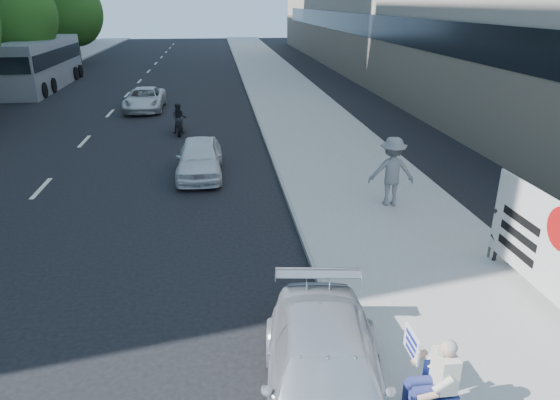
{
  "coord_description": "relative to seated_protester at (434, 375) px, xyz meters",
  "views": [
    {
      "loc": [
        -0.57,
        -8.35,
        5.77
      ],
      "look_at": [
        0.83,
        2.81,
        1.28
      ],
      "focal_mm": 32.0,
      "sensor_mm": 36.0,
      "label": 1
    }
  ],
  "objects": [
    {
      "name": "jogger",
      "position": [
        2.08,
        7.93,
        0.3
      ],
      "size": [
        1.42,
        0.96,
        2.04
      ],
      "primitive_type": "imported",
      "rotation": [
        0.0,
        0.0,
        2.98
      ],
      "color": "slate",
      "rests_on": "near_sidewalk"
    },
    {
      "name": "tree_far_e",
      "position": [
        -15.99,
        47.05,
        3.91
      ],
      "size": [
        5.4,
        5.4,
        7.89
      ],
      "color": "#382616",
      "rests_on": "ground"
    },
    {
      "name": "motorcycle",
      "position": [
        -4.65,
        18.0,
        -0.24
      ],
      "size": [
        0.7,
        2.04,
        1.42
      ],
      "rotation": [
        0.0,
        0.0,
        0.01
      ],
      "color": "black",
      "rests_on": "ground"
    },
    {
      "name": "seated_protester",
      "position": [
        0.0,
        0.0,
        0.0
      ],
      "size": [
        0.83,
        1.11,
        1.31
      ],
      "color": "navy",
      "rests_on": "near_sidewalk"
    },
    {
      "name": "white_sedan_near",
      "position": [
        -3.57,
        11.77,
        -0.22
      ],
      "size": [
        1.6,
        3.85,
        1.3
      ],
      "primitive_type": "imported",
      "rotation": [
        0.0,
        0.0,
        -0.02
      ],
      "color": "silver",
      "rests_on": "ground"
    },
    {
      "name": "pedestrian_woman",
      "position": [
        3.51,
        4.21,
        0.19
      ],
      "size": [
        0.79,
        0.75,
        1.82
      ],
      "primitive_type": "imported",
      "rotation": [
        0.0,
        0.0,
        2.46
      ],
      "color": "black",
      "rests_on": "near_sidewalk"
    },
    {
      "name": "ground",
      "position": [
        -2.29,
        3.05,
        -0.87
      ],
      "size": [
        160.0,
        160.0,
        0.0
      ],
      "primitive_type": "plane",
      "color": "black",
      "rests_on": "ground"
    },
    {
      "name": "parked_sedan",
      "position": [
        -1.49,
        0.31,
        -0.22
      ],
      "size": [
        2.43,
        4.71,
        1.31
      ],
      "primitive_type": "imported",
      "rotation": [
        0.0,
        0.0,
        -0.14
      ],
      "color": "silver",
      "rests_on": "ground"
    },
    {
      "name": "white_sedan_far",
      "position": [
        -6.93,
        23.77,
        -0.26
      ],
      "size": [
        2.08,
        4.45,
        1.23
      ],
      "primitive_type": "imported",
      "rotation": [
        0.0,
        0.0,
        -0.01
      ],
      "color": "silver",
      "rests_on": "ground"
    },
    {
      "name": "tree_far_d",
      "position": [
        -15.99,
        33.05,
        4.01
      ],
      "size": [
        4.8,
        4.8,
        7.65
      ],
      "color": "#382616",
      "rests_on": "ground"
    },
    {
      "name": "bus",
      "position": [
        -15.06,
        32.87,
        0.76
      ],
      "size": [
        2.76,
        12.07,
        3.3
      ],
      "rotation": [
        0.0,
        0.0,
        0.01
      ],
      "color": "gray",
      "rests_on": "ground"
    },
    {
      "name": "near_sidewalk",
      "position": [
        1.71,
        23.05,
        -0.8
      ],
      "size": [
        5.0,
        120.0,
        0.15
      ],
      "primitive_type": "cube",
      "color": "gray",
      "rests_on": "ground"
    },
    {
      "name": "protest_banner",
      "position": [
        3.3,
        2.93,
        0.53
      ],
      "size": [
        0.08,
        3.06,
        2.2
      ],
      "color": "#4C4C4C",
      "rests_on": "near_sidewalk"
    }
  ]
}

